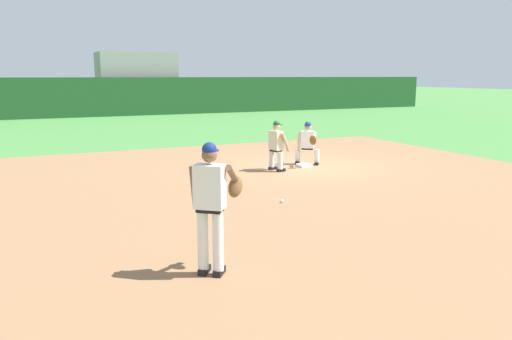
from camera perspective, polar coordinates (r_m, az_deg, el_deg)
name	(u,v)px	position (r m, az deg, el deg)	size (l,w,h in m)	color
ground_plane	(304,167)	(15.18, 5.53, 0.35)	(160.00, 160.00, 0.00)	#47843D
infield_dirt_patch	(275,201)	(11.05, 2.17, -3.53)	(18.00, 18.00, 0.01)	#936B47
first_base_bag	(304,165)	(15.17, 5.53, 0.52)	(0.38, 0.38, 0.09)	white
baseball	(282,201)	(10.87, 3.01, -3.59)	(0.07, 0.07, 0.07)	white
pitcher	(212,201)	(6.81, -5.07, -3.50)	(0.85, 0.54, 1.86)	black
first_baseman	(308,141)	(15.44, 5.95, 3.27)	(0.72, 1.09, 1.34)	black
baserunner	(276,144)	(14.38, 2.35, 3.01)	(0.51, 0.64, 1.46)	black
outfield_wall	(144,96)	(35.72, -12.63, 8.22)	(48.00, 0.50, 2.60)	#1E4C23
stadium_seating_block	(137,83)	(38.12, -13.49, 9.69)	(5.43, 3.35, 4.35)	gray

